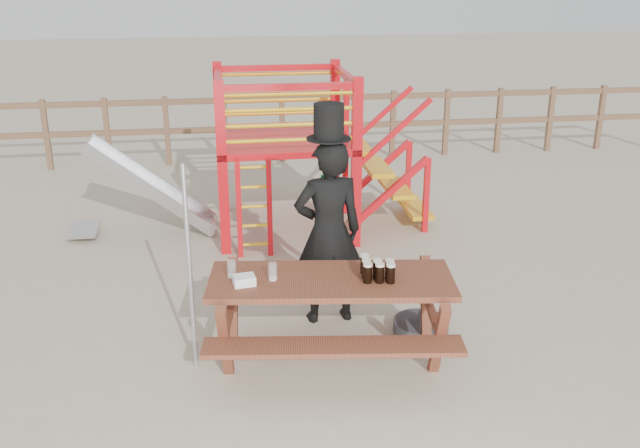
# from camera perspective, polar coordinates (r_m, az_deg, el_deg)

# --- Properties ---
(ground) EXTENTS (60.00, 60.00, 0.00)m
(ground) POSITION_cam_1_polar(r_m,az_deg,el_deg) (6.33, -1.35, -11.63)
(ground) COLOR tan
(ground) RESTS_ON ground
(back_fence) EXTENTS (15.09, 0.09, 1.20)m
(back_fence) POSITION_cam_1_polar(r_m,az_deg,el_deg) (12.63, -5.33, 8.22)
(back_fence) COLOR brown
(back_fence) RESTS_ON ground
(playground_fort) EXTENTS (4.71, 1.84, 2.10)m
(playground_fort) POSITION_cam_1_polar(r_m,az_deg,el_deg) (9.23, -3.38, 5.96)
(playground_fort) COLOR red
(playground_fort) RESTS_ON ground
(picnic_table) EXTENTS (2.25, 1.69, 0.81)m
(picnic_table) POSITION_cam_1_polar(r_m,az_deg,el_deg) (6.22, 0.88, -6.85)
(picnic_table) COLOR brown
(picnic_table) RESTS_ON ground
(man_with_hat) EXTENTS (0.70, 0.50, 2.15)m
(man_with_hat) POSITION_cam_1_polar(r_m,az_deg,el_deg) (6.78, 0.67, -0.29)
(man_with_hat) COLOR black
(man_with_hat) RESTS_ON ground
(metal_pole) EXTENTS (0.04, 0.04, 1.84)m
(metal_pole) POSITION_cam_1_polar(r_m,az_deg,el_deg) (6.05, -10.38, -3.67)
(metal_pole) COLOR #B2B2B7
(metal_pole) RESTS_ON ground
(parasol_base) EXTENTS (0.53, 0.53, 0.22)m
(parasol_base) POSITION_cam_1_polar(r_m,az_deg,el_deg) (6.95, 8.07, -8.11)
(parasol_base) COLOR #37373C
(parasol_base) RESTS_ON ground
(paper_bag) EXTENTS (0.20, 0.16, 0.08)m
(paper_bag) POSITION_cam_1_polar(r_m,az_deg,el_deg) (5.98, -6.10, -4.50)
(paper_bag) COLOR white
(paper_bag) RESTS_ON picnic_table
(stout_pints) EXTENTS (0.28, 0.31, 0.17)m
(stout_pints) POSITION_cam_1_polar(r_m,az_deg,el_deg) (6.05, 4.54, -3.68)
(stout_pints) COLOR black
(stout_pints) RESTS_ON picnic_table
(empty_glasses) EXTENTS (0.42, 0.18, 0.15)m
(empty_glasses) POSITION_cam_1_polar(r_m,az_deg,el_deg) (6.08, -5.46, -3.76)
(empty_glasses) COLOR silver
(empty_glasses) RESTS_ON picnic_table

